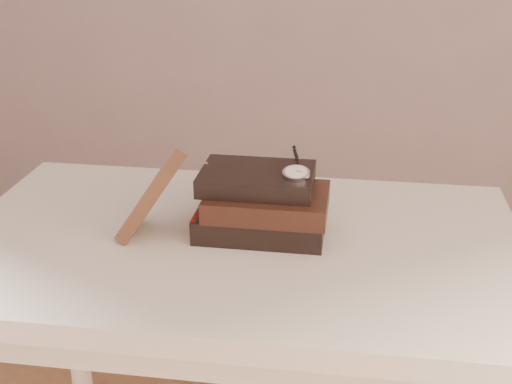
# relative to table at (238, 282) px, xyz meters

# --- Properties ---
(table) EXTENTS (1.00, 0.60, 0.75)m
(table) POSITION_rel_table_xyz_m (0.00, 0.00, 0.00)
(table) COLOR silver
(table) RESTS_ON ground
(book_stack) EXTENTS (0.23, 0.16, 0.11)m
(book_stack) POSITION_rel_table_xyz_m (0.04, 0.03, 0.14)
(book_stack) COLOR black
(book_stack) RESTS_ON table
(journal) EXTENTS (0.11, 0.10, 0.15)m
(journal) POSITION_rel_table_xyz_m (-0.15, -0.01, 0.17)
(journal) COLOR #412419
(journal) RESTS_ON table
(pocket_watch) EXTENTS (0.05, 0.15, 0.02)m
(pocket_watch) POSITION_rel_table_xyz_m (0.10, 0.02, 0.21)
(pocket_watch) COLOR silver
(pocket_watch) RESTS_ON book_stack
(eyeglasses) EXTENTS (0.09, 0.11, 0.05)m
(eyeglasses) POSITION_rel_table_xyz_m (-0.04, 0.11, 0.16)
(eyeglasses) COLOR silver
(eyeglasses) RESTS_ON book_stack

